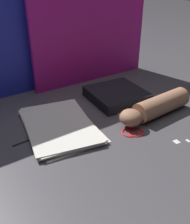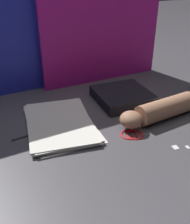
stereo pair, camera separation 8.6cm
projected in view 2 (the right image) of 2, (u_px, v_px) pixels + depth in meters
ground_plane at (93, 130)px, 0.88m from camera, size 6.00×6.00×0.00m
backdrop_panel_left at (3, 29)px, 1.01m from camera, size 0.64×0.10×0.53m
backdrop_panel_center at (103, 30)px, 1.16m from camera, size 0.58×0.08×0.47m
paper_stack at (60, 123)px, 0.90m from camera, size 0.24×0.33×0.02m
book_closed at (123, 96)px, 1.06m from camera, size 0.21×0.22×0.04m
scissors at (132, 130)px, 0.87m from camera, size 0.14×0.18×0.01m
hand_forearm at (159, 110)px, 0.92m from camera, size 0.32×0.12×0.07m
paper_scrap_near at (188, 147)px, 0.80m from camera, size 0.01×0.02×0.00m
paper_scrap_mid at (175, 147)px, 0.80m from camera, size 0.02×0.02×0.00m
pen at (35, 133)px, 0.86m from camera, size 0.15×0.03×0.01m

